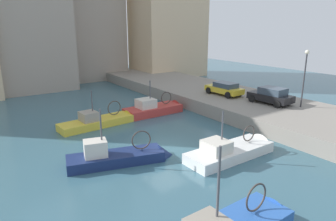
# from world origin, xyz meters

# --- Properties ---
(water_surface) EXTENTS (80.00, 80.00, 0.00)m
(water_surface) POSITION_xyz_m (0.00, 0.00, 0.00)
(water_surface) COLOR #386070
(water_surface) RESTS_ON ground
(quay_wall) EXTENTS (9.00, 56.00, 1.20)m
(quay_wall) POSITION_xyz_m (11.50, 0.00, 0.60)
(quay_wall) COLOR gray
(quay_wall) RESTS_ON ground
(fishing_boat_white) EXTENTS (6.85, 2.32, 4.08)m
(fishing_boat_white) POSITION_xyz_m (2.77, -3.70, 0.10)
(fishing_boat_white) COLOR white
(fishing_boat_white) RESTS_ON ground
(fishing_boat_yellow) EXTENTS (6.97, 2.26, 3.86)m
(fishing_boat_yellow) POSITION_xyz_m (-1.75, 6.86, 0.10)
(fishing_boat_yellow) COLOR gold
(fishing_boat_yellow) RESTS_ON ground
(fishing_boat_navy) EXTENTS (6.68, 3.23, 4.21)m
(fishing_boat_navy) POSITION_xyz_m (-3.54, -0.49, 0.13)
(fishing_boat_navy) COLOR navy
(fishing_boat_navy) RESTS_ON ground
(fishing_boat_red) EXTENTS (6.20, 2.37, 4.11)m
(fishing_boat_red) POSITION_xyz_m (3.93, 7.27, 0.13)
(fishing_boat_red) COLOR #BC3833
(fishing_boat_red) RESTS_ON ground
(parked_car_yellow) EXTENTS (1.99, 3.99, 1.27)m
(parked_car_yellow) POSITION_xyz_m (10.88, 5.48, 1.86)
(parked_car_yellow) COLOR gold
(parked_car_yellow) RESTS_ON quay_wall
(parked_car_black) EXTENTS (2.21, 3.95, 1.46)m
(parked_car_black) POSITION_xyz_m (11.83, 0.63, 1.94)
(parked_car_black) COLOR black
(parked_car_black) RESTS_ON quay_wall
(quay_streetlamp) EXTENTS (0.36, 0.36, 4.83)m
(quay_streetlamp) POSITION_xyz_m (13.00, -1.62, 4.45)
(quay_streetlamp) COLOR #38383D
(quay_streetlamp) RESTS_ON quay_wall
(waterfront_building_west_mid) EXTENTS (10.88, 7.39, 17.80)m
(waterfront_building_west_mid) POSITION_xyz_m (17.25, 24.61, 8.92)
(waterfront_building_west_mid) COLOR beige
(waterfront_building_west_mid) RESTS_ON ground
(waterfront_building_east_mid) EXTENTS (10.25, 7.25, 14.10)m
(waterfront_building_east_mid) POSITION_xyz_m (-3.24, 25.35, 7.07)
(waterfront_building_east_mid) COLOR #A39384
(waterfront_building_east_mid) RESTS_ON ground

